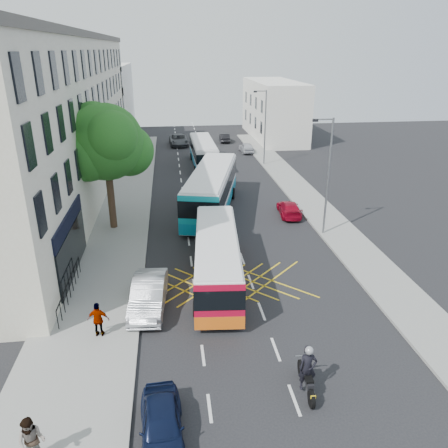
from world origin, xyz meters
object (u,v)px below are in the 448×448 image
object	(u,v)px
bus_mid	(211,190)
distant_car_dark	(225,138)
lamp_near	(327,171)
red_hatchback	(289,208)
bus_far	(203,152)
pedestrian_near	(32,442)
bus_near	(217,259)
motorbike	(307,370)
distant_car_silver	(246,147)
pedestrian_far	(98,320)
lamp_far	(264,124)
parked_car_silver	(149,295)
street_tree	(105,143)
parked_car_blue	(162,425)
distant_car_grey	(179,140)

from	to	relation	value
bus_mid	distant_car_dark	xyz separation A→B (m)	(4.61, 27.88, -1.20)
lamp_near	red_hatchback	world-z (taller)	lamp_near
bus_far	pedestrian_near	distance (m)	38.34
lamp_near	bus_near	bearing A→B (deg)	-144.43
motorbike	bus_near	bearing A→B (deg)	108.74
bus_near	motorbike	xyz separation A→B (m)	(2.45, -8.80, -0.51)
motorbike	distant_car_silver	distance (m)	41.49
distant_car_dark	pedestrian_far	xyz separation A→B (m)	(-11.29, -43.86, 0.39)
bus_far	motorbike	size ratio (longest dim) A/B	4.33
red_hatchback	pedestrian_near	distance (m)	24.94
lamp_far	parked_car_silver	world-z (taller)	lamp_far
street_tree	bus_near	xyz separation A→B (m)	(6.62, -8.75, -4.81)
lamp_near	bus_far	size ratio (longest dim) A/B	0.79
bus_near	red_hatchback	distance (m)	12.03
parked_car_blue	pedestrian_far	world-z (taller)	pedestrian_far
lamp_far	bus_mid	world-z (taller)	lamp_far
bus_far	parked_car_blue	world-z (taller)	bus_far
parked_car_blue	red_hatchback	xyz separation A→B (m)	(9.82, 20.22, -0.06)
pedestrian_near	lamp_near	bearing A→B (deg)	50.05
red_hatchback	bus_near	bearing A→B (deg)	60.43
street_tree	parked_car_silver	distance (m)	12.58
parked_car_blue	distant_car_dark	size ratio (longest dim) A/B	0.99
parked_car_silver	bus_near	bearing A→B (deg)	34.81
motorbike	pedestrian_near	distance (m)	9.64
bus_mid	distant_car_dark	distance (m)	28.28
motorbike	parked_car_silver	world-z (taller)	motorbike
street_tree	pedestrian_far	distance (m)	14.22
bus_near	distant_car_dark	xyz separation A→B (m)	(5.45, 39.44, -0.88)
street_tree	bus_mid	bearing A→B (deg)	20.64
motorbike	red_hatchback	xyz separation A→B (m)	(4.36, 18.68, -0.41)
parked_car_silver	pedestrian_near	bearing A→B (deg)	-105.81
lamp_near	distant_car_grey	xyz separation A→B (m)	(-9.11, 32.11, -3.90)
pedestrian_far	bus_far	bearing A→B (deg)	-96.01
pedestrian_near	bus_far	bearing A→B (deg)	79.45
motorbike	parked_car_blue	distance (m)	5.69
lamp_near	bus_mid	size ratio (longest dim) A/B	0.64
red_hatchback	distant_car_dark	world-z (taller)	distant_car_dark
pedestrian_near	bus_mid	bearing A→B (deg)	72.93
bus_mid	pedestrian_far	distance (m)	17.34
distant_car_silver	bus_far	bearing A→B (deg)	43.33
motorbike	pedestrian_near	size ratio (longest dim) A/B	1.32
distant_car_silver	pedestrian_far	size ratio (longest dim) A/B	2.21
motorbike	pedestrian_near	bearing A→B (deg)	-164.12
lamp_far	pedestrian_near	size ratio (longest dim) A/B	4.51
street_tree	pedestrian_far	size ratio (longest dim) A/B	5.25
street_tree	lamp_far	bearing A→B (deg)	49.19
lamp_near	bus_near	distance (m)	10.43
bus_far	pedestrian_near	bearing A→B (deg)	-103.32
parked_car_blue	red_hatchback	distance (m)	22.48
lamp_near	bus_far	bearing A→B (deg)	107.86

